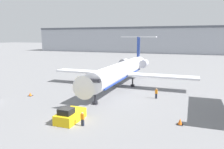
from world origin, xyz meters
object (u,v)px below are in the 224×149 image
worker_near_tug (83,119)px  worker_by_wing (156,93)px  traffic_cone_right (180,122)px  pushback_tug (70,115)px  traffic_cone_left (30,94)px  airplane_main (121,70)px

worker_near_tug → worker_by_wing: worker_by_wing is taller
worker_by_wing → traffic_cone_right: bearing=-66.8°
worker_near_tug → worker_by_wing: size_ratio=0.95×
pushback_tug → worker_near_tug: (2.08, -0.79, 0.16)m
worker_near_tug → worker_by_wing: 15.44m
pushback_tug → worker_by_wing: (8.19, 13.40, 0.20)m
worker_near_tug → traffic_cone_right: size_ratio=2.25×
traffic_cone_left → traffic_cone_right: traffic_cone_right is taller
airplane_main → traffic_cone_left: size_ratio=43.72×
pushback_tug → traffic_cone_left: pushback_tug is taller
worker_by_wing → traffic_cone_right: (4.29, -10.02, -0.55)m
worker_by_wing → traffic_cone_right: 10.91m
traffic_cone_right → worker_by_wing: bearing=113.2°
worker_by_wing → traffic_cone_right: worker_by_wing is taller
airplane_main → pushback_tug: 19.87m
pushback_tug → worker_near_tug: pushback_tug is taller
traffic_cone_right → worker_near_tug: bearing=-158.2°
pushback_tug → traffic_cone_right: 12.93m
pushback_tug → worker_by_wing: bearing=58.6°
airplane_main → traffic_cone_left: bearing=-135.8°
traffic_cone_left → pushback_tug: bearing=-31.4°
worker_near_tug → traffic_cone_right: worker_near_tug is taller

